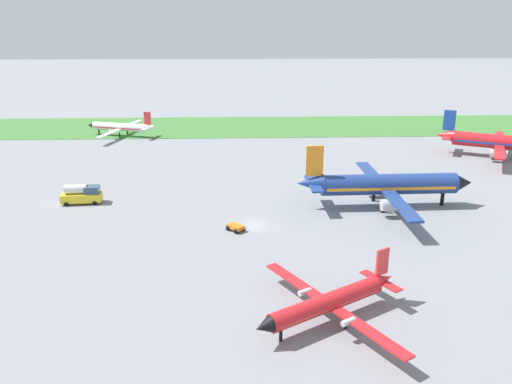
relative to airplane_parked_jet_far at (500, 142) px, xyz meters
The scene contains 8 objects.
ground_plane 66.01m from the airplane_parked_jet_far, 146.41° to the right, with size 600.00×600.00×0.00m, color gray.
grass_taxiway_strip 65.05m from the airplane_parked_jet_far, 147.71° to the left, with size 360.00×28.00×0.08m, color #3D7533.
airplane_parked_jet_far is the anchor object (origin of this frame).
airplane_taxiing_turboprop 90.50m from the airplane_parked_jet_far, 164.56° to the left, with size 18.70×21.65×6.66m.
airplane_midfield_jet 44.38m from the airplane_parked_jet_far, 138.80° to the right, with size 28.93×29.52×10.44m.
airplane_foreground_turboprop 78.55m from the airplane_parked_jet_far, 127.72° to the right, with size 16.30×18.68×6.30m.
fuel_truck_near_gate 87.18m from the airplane_parked_jet_far, 162.73° to the right, with size 6.66×3.03×3.29m.
baggage_cart_midfield 69.32m from the airplane_parked_jet_far, 146.37° to the right, with size 2.91×2.93×0.90m.
Camera 1 is at (-2.31, -71.14, 29.99)m, focal length 36.16 mm.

